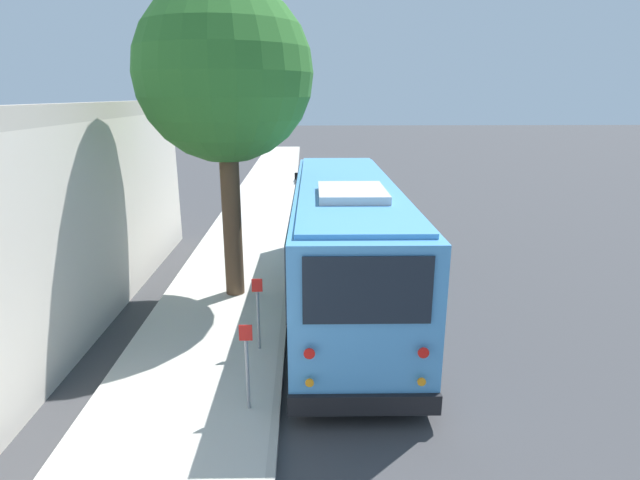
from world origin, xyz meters
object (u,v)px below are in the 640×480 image
object	(u,v)px
shuttle_bus	(345,237)
parked_sedan_white	(318,190)
street_tree	(225,62)
sign_post_far	(258,313)
parked_sedan_silver	(314,172)
sign_post_near	(247,366)

from	to	relation	value
shuttle_bus	parked_sedan_white	xyz separation A→B (m)	(13.30, 0.36, -1.23)
shuttle_bus	parked_sedan_white	bearing A→B (deg)	2.47
street_tree	sign_post_far	distance (m)	6.18
parked_sedan_silver	parked_sedan_white	bearing A→B (deg)	-175.90
parked_sedan_silver	street_tree	bearing A→B (deg)	175.91
parked_sedan_white	street_tree	size ratio (longest dim) A/B	0.49
parked_sedan_white	parked_sedan_silver	world-z (taller)	parked_sedan_white
shuttle_bus	sign_post_far	bearing A→B (deg)	143.78
street_tree	sign_post_near	size ratio (longest dim) A/B	5.43
shuttle_bus	sign_post_near	bearing A→B (deg)	157.93
street_tree	sign_post_near	bearing A→B (deg)	-170.31
parked_sedan_white	parked_sedan_silver	distance (m)	6.49
street_tree	sign_post_near	distance (m)	7.51
parked_sedan_white	sign_post_far	world-z (taller)	sign_post_far
shuttle_bus	street_tree	xyz separation A→B (m)	(0.59, 2.95, 4.27)
parked_sedan_white	sign_post_far	distance (m)	16.07
shuttle_bus	parked_sedan_silver	size ratio (longest dim) A/B	2.46
sign_post_far	parked_sedan_white	bearing A→B (deg)	-5.97
shuttle_bus	street_tree	size ratio (longest dim) A/B	1.25
parked_sedan_silver	sign_post_far	size ratio (longest dim) A/B	2.74
sign_post_near	street_tree	bearing A→B (deg)	9.69
street_tree	sign_post_far	world-z (taller)	street_tree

